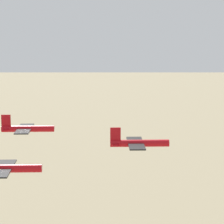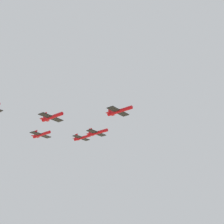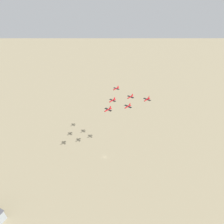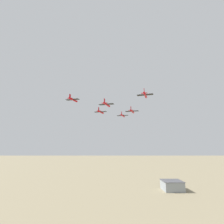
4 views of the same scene
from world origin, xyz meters
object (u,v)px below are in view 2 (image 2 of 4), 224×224
jet_1 (97,133)px  jet_3 (82,138)px  jet_0 (119,111)px  jet_4 (41,135)px  jet_2 (52,117)px

jet_1 → jet_3: (-16.46, -14.13, 4.93)m
jet_0 → jet_1: size_ratio=1.00×
jet_0 → jet_1: (-16.46, -14.13, 0.12)m
jet_1 → jet_4: jet_4 is taller
jet_2 → jet_4: size_ratio=1.00×
jet_3 → jet_0: bearing=59.5°
jet_1 → jet_4: 21.70m
jet_1 → jet_4: size_ratio=1.00×
jet_4 → jet_3: bearing=-180.0°
jet_2 → jet_4: bearing=-120.5°
jet_0 → jet_3: bearing=-120.5°
jet_1 → jet_2: bearing=0.0°
jet_3 → jet_1: bearing=59.5°
jet_3 → jet_4: bearing=0.0°
jet_0 → jet_3: 43.68m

